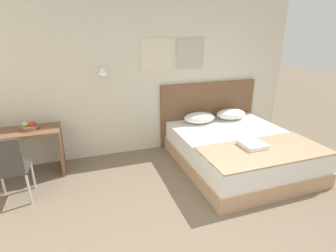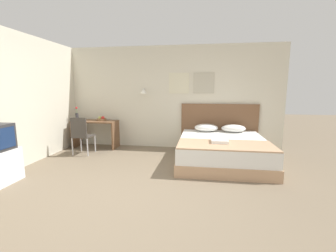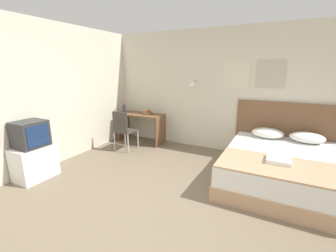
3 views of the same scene
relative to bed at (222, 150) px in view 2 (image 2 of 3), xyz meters
name	(u,v)px [view 2 (image 2 of 3)]	position (x,y,z in m)	size (l,w,h in m)	color
ground_plane	(133,199)	(-1.39, -1.87, -0.25)	(24.00, 24.00, 0.00)	#756651
wall_back	(166,98)	(-1.39, 1.12, 1.07)	(5.94, 0.31, 2.65)	beige
bed	(222,150)	(0.00, 0.00, 0.00)	(1.81, 2.07, 0.51)	tan
headboard	(219,127)	(0.00, 1.07, 0.33)	(1.93, 0.06, 1.18)	brown
pillow_left	(206,128)	(-0.33, 0.79, 0.35)	(0.57, 0.40, 0.18)	white
pillow_right	(233,128)	(0.33, 0.79, 0.35)	(0.57, 0.40, 0.18)	white
throw_blanket	(225,145)	(0.00, -0.60, 0.27)	(1.76, 0.83, 0.02)	tan
folded_towel_near_foot	(220,141)	(-0.10, -0.46, 0.31)	(0.31, 0.34, 0.06)	white
desk	(95,129)	(-3.23, 0.77, 0.25)	(1.15, 0.51, 0.72)	brown
desk_chair	(81,133)	(-3.24, 0.06, 0.27)	(0.42, 0.42, 0.90)	#3D3833
fruit_bowl	(102,119)	(-3.06, 0.80, 0.51)	(0.25, 0.25, 0.12)	brown
flower_vase	(77,116)	(-3.71, 0.72, 0.60)	(0.08, 0.08, 0.37)	#333338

